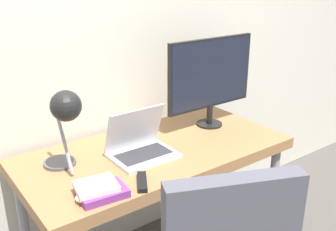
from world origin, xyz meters
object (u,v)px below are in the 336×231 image
object	(u,v)px
laptop	(140,146)
desk_lamp	(65,115)
game_controller	(94,194)
book_stack	(100,190)
monitor	(211,76)

from	to	relation	value
laptop	desk_lamp	xyz separation A→B (m)	(-0.36, 0.02, 0.24)
game_controller	desk_lamp	bearing A→B (deg)	89.36
desk_lamp	game_controller	distance (m)	0.36
book_stack	monitor	bearing A→B (deg)	19.93
book_stack	game_controller	bearing A→B (deg)	-177.81
desk_lamp	laptop	bearing A→B (deg)	-3.52
book_stack	game_controller	xyz separation A→B (m)	(-0.03, -0.00, -0.01)
monitor	game_controller	xyz separation A→B (m)	(-0.91, -0.32, -0.28)
laptop	book_stack	distance (m)	0.40
monitor	desk_lamp	size ratio (longest dim) A/B	1.47
monitor	book_stack	bearing A→B (deg)	-160.07
book_stack	desk_lamp	bearing A→B (deg)	96.47
laptop	monitor	bearing A→B (deg)	10.79
laptop	desk_lamp	bearing A→B (deg)	176.48
laptop	game_controller	size ratio (longest dim) A/B	2.02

